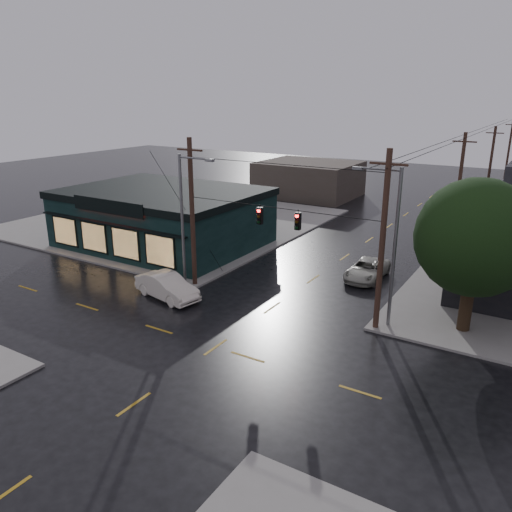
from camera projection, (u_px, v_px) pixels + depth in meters
The scene contains 15 objects.
ground_plane at pixel (216, 347), 26.40m from camera, with size 160.00×160.00×0.00m, color black.
sidewalk_nw at pixel (174, 221), 52.54m from camera, with size 28.00×28.00×0.15m, color gray.
pizza_shop at pixel (163, 217), 43.56m from camera, with size 16.30×12.34×4.90m.
corner_tree at pixel (476, 238), 26.44m from camera, with size 6.38×6.38×8.56m.
utility_pole_nw at pixel (195, 285), 34.90m from camera, with size 2.00×0.32×10.15m, color #352117, non-canonical shape.
utility_pole_ne at pixel (375, 329), 28.43m from camera, with size 2.00×0.32×10.15m, color #352117, non-canonical shape.
utility_pole_far_a at pixel (452, 240), 45.84m from camera, with size 2.00×0.32×9.65m, color #352117, non-canonical shape.
utility_pole_far_b at pixel (485, 202), 62.05m from camera, with size 2.00×0.32×9.15m, color #352117, non-canonical shape.
utility_pole_far_c at pixel (504, 179), 78.25m from camera, with size 2.00×0.32×9.15m, color #352117, non-canonical shape.
span_signal_assembly at pixel (279, 218), 29.85m from camera, with size 13.00×0.48×1.23m.
streetlight_nw at pixel (185, 288), 34.48m from camera, with size 5.40×0.30×9.15m, color slate, non-canonical shape.
streetlight_ne at pixel (388, 326), 28.74m from camera, with size 5.40×0.30×9.15m, color slate, non-canonical shape.
bg_building_west at pixel (309, 179), 65.10m from camera, with size 12.00×10.00×4.40m, color #3C342C.
sedan_cream at pixel (167, 286), 32.50m from camera, with size 1.72×4.94×1.63m, color silver.
suv_silver at pixel (367, 270), 36.01m from camera, with size 2.28×4.94×1.37m, color #A5A598.
Camera 1 is at (14.19, -18.99, 12.75)m, focal length 35.00 mm.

